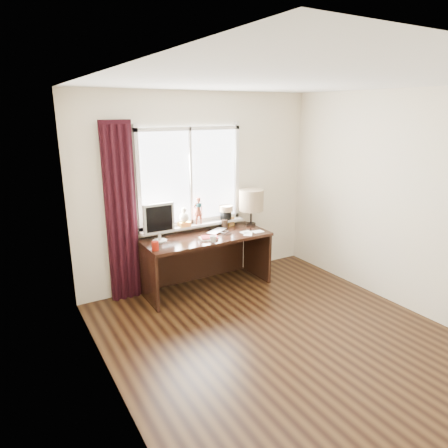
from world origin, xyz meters
TOP-DOWN VIEW (x-y plane):
  - floor at (0.00, 0.00)m, footprint 3.50×4.00m
  - ceiling at (0.00, 0.00)m, footprint 3.50×4.00m
  - wall_back at (0.00, 2.00)m, footprint 3.50×0.00m
  - wall_left at (-1.75, 0.00)m, footprint 0.00×4.00m
  - wall_right at (1.75, 0.00)m, footprint 0.00×4.00m
  - laptop at (0.10, 1.70)m, footprint 0.40×0.36m
  - mug at (-0.15, 1.35)m, footprint 0.12×0.12m
  - red_cup at (-0.88, 1.44)m, footprint 0.08×0.08m
  - window at (-0.15, 1.95)m, footprint 1.52×0.20m
  - curtain at (-1.13, 1.91)m, footprint 0.38×0.09m
  - desk at (-0.10, 1.73)m, footprint 1.70×0.70m
  - monitor at (-0.71, 1.73)m, footprint 0.40×0.18m
  - notebook_stack at (-0.13, 1.50)m, footprint 0.26×0.21m
  - brush_holder at (0.29, 1.81)m, footprint 0.09×0.09m
  - icon_frame at (0.43, 1.86)m, footprint 0.10×0.03m
  - table_lamp at (0.70, 1.76)m, footprint 0.35×0.35m
  - loose_papers at (0.49, 1.45)m, footprint 0.35×0.24m
  - desk_cables at (0.14, 1.68)m, footprint 0.24×0.37m

SIDE VIEW (x-z plane):
  - floor at x=0.00m, z-range 0.00..0.00m
  - desk at x=-0.10m, z-range 0.13..0.88m
  - loose_papers at x=0.49m, z-range 0.75..0.75m
  - desk_cables at x=0.14m, z-range 0.75..0.76m
  - laptop at x=0.10m, z-range 0.75..0.78m
  - notebook_stack at x=-0.13m, z-range 0.75..0.78m
  - mug at x=-0.15m, z-range 0.75..0.84m
  - red_cup at x=-0.88m, z-range 0.75..0.86m
  - brush_holder at x=0.29m, z-range 0.69..0.94m
  - icon_frame at x=0.43m, z-range 0.75..0.88m
  - monitor at x=-0.71m, z-range 0.78..1.27m
  - table_lamp at x=0.70m, z-range 0.85..1.37m
  - curtain at x=-1.13m, z-range -0.01..2.24m
  - wall_back at x=0.00m, z-range 0.00..2.60m
  - wall_left at x=-1.75m, z-range 0.00..2.60m
  - wall_right at x=1.75m, z-range 0.00..2.60m
  - window at x=-0.15m, z-range 0.60..2.00m
  - ceiling at x=0.00m, z-range 2.60..2.60m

